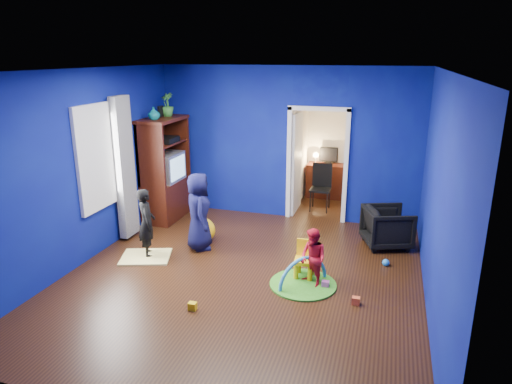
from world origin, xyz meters
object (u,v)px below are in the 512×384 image
(armchair, at_px, (387,227))
(child_navy, at_px, (199,211))
(crt_tv, at_px, (167,167))
(hopper_ball, at_px, (203,230))
(child_black, at_px, (147,223))
(study_desk, at_px, (327,181))
(kid_chair, at_px, (304,262))
(tv_armoire, at_px, (165,169))
(play_mat, at_px, (303,284))
(vase, at_px, (154,113))
(toddler_red, at_px, (313,258))
(folding_chair, at_px, (320,189))

(armchair, bearing_deg, child_navy, 88.40)
(crt_tv, distance_m, hopper_ball, 1.68)
(child_black, height_order, study_desk, child_black)
(kid_chair, height_order, study_desk, study_desk)
(child_black, bearing_deg, tv_armoire, -17.11)
(tv_armoire, xyz_separation_m, play_mat, (3.09, -1.97, -0.97))
(kid_chair, distance_m, study_desk, 4.01)
(hopper_ball, xyz_separation_m, study_desk, (1.65, 3.20, 0.16))
(tv_armoire, bearing_deg, hopper_ball, -39.51)
(play_mat, xyz_separation_m, study_desk, (-0.29, 4.22, 0.36))
(child_black, relative_size, vase, 4.87)
(study_desk, bearing_deg, toddler_red, -84.45)
(armchair, distance_m, folding_chair, 2.03)
(vase, xyz_separation_m, folding_chair, (2.81, 1.59, -1.61))
(child_black, height_order, folding_chair, child_black)
(armchair, height_order, child_navy, child_navy)
(child_navy, relative_size, crt_tv, 1.84)
(hopper_ball, bearing_deg, vase, 150.52)
(vase, bearing_deg, child_black, -69.12)
(armchair, height_order, vase, vase)
(kid_chair, distance_m, play_mat, 0.33)
(crt_tv, xyz_separation_m, hopper_ball, (1.12, -0.95, -0.81))
(folding_chair, bearing_deg, tv_armoire, -155.36)
(folding_chair, bearing_deg, kid_chair, -85.14)
(child_black, bearing_deg, kid_chair, -125.54)
(child_navy, bearing_deg, crt_tv, 14.66)
(toddler_red, bearing_deg, kid_chair, 166.76)
(armchair, bearing_deg, crt_tv, 66.95)
(armchair, height_order, kid_chair, armchair)
(hopper_ball, relative_size, play_mat, 0.46)
(crt_tv, xyz_separation_m, play_mat, (3.05, -1.97, -1.01))
(armchair, height_order, crt_tv, crt_tv)
(kid_chair, bearing_deg, child_navy, 159.44)
(armchair, bearing_deg, hopper_ball, 83.72)
(child_black, relative_size, kid_chair, 2.22)
(study_desk, height_order, folding_chair, folding_chair)
(armchair, height_order, child_black, child_black)
(vase, bearing_deg, armchair, 1.12)
(child_navy, relative_size, study_desk, 1.46)
(child_black, xyz_separation_m, study_desk, (2.27, 3.95, -0.18))
(toddler_red, bearing_deg, child_navy, -160.44)
(vase, bearing_deg, study_desk, 42.22)
(toddler_red, bearing_deg, folding_chair, 137.08)
(child_black, distance_m, folding_chair, 3.76)
(kid_chair, bearing_deg, child_black, 174.77)
(toddler_red, xyz_separation_m, crt_tv, (-3.17, 1.95, 0.60))
(vase, bearing_deg, kid_chair, -25.29)
(folding_chair, bearing_deg, crt_tv, -155.05)
(child_navy, bearing_deg, child_black, 97.28)
(tv_armoire, relative_size, study_desk, 2.23)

